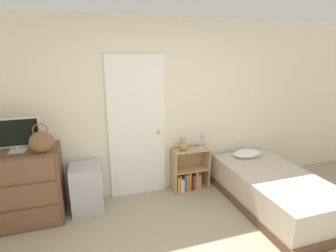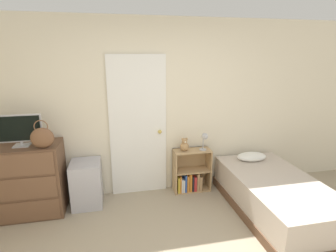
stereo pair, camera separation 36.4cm
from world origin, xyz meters
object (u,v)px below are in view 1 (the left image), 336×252
dresser (24,187)px  tv (16,134)px  desk_lamp (203,137)px  handbag (41,142)px  teddy_bear (183,145)px  storage_bin (86,188)px  bookshelf (189,175)px  bed (273,189)px

dresser → tv: bearing=-74.5°
desk_lamp → dresser: bearing=-177.7°
handbag → teddy_bear: 1.91m
dresser → storage_bin: bearing=3.7°
bookshelf → tv: bearing=-175.8°
storage_bin → teddy_bear: 1.49m
storage_bin → dresser: bearing=-176.3°
bed → tv: bearing=168.8°
handbag → bed: handbag is taller
dresser → bookshelf: (2.25, 0.14, -0.23)m
desk_lamp → tv: bearing=-177.1°
tv → bed: bearing=-11.2°
tv → storage_bin: bearing=5.8°
bookshelf → bed: bookshelf is taller
handbag → dresser: bearing=150.6°
tv → bookshelf: 2.43m
desk_lamp → storage_bin: bearing=-178.3°
tv → desk_lamp: bearing=2.9°
teddy_bear → storage_bin: bearing=-176.4°
dresser → bookshelf: 2.26m
storage_bin → tv: bearing=-174.2°
tv → teddy_bear: bearing=4.3°
teddy_bear → desk_lamp: bearing=-7.1°
handbag → bookshelf: 2.15m
dresser → teddy_bear: bearing=3.6°
storage_bin → bookshelf: (1.52, 0.09, -0.08)m
bed → handbag: bearing=170.3°
teddy_bear → tv: bearing=-175.7°
handbag → bookshelf: bearing=8.7°
bed → dresser: bearing=168.4°
bookshelf → bed: bearing=-40.3°
tv → desk_lamp: tv is taller
storage_bin → handbag: bearing=-154.4°
storage_bin → teddy_bear: (1.42, 0.09, 0.43)m
dresser → tv: size_ratio=1.82×
dresser → handbag: bearing=-29.4°
storage_bin → bookshelf: 1.53m
bookshelf → handbag: bearing=-171.3°
handbag → storage_bin: bearing=25.6°
bookshelf → bed: (0.94, -0.79, 0.00)m
handbag → teddy_bear: size_ratio=1.74×
storage_bin → bed: size_ratio=0.34×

